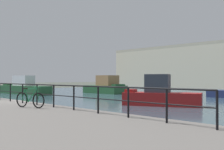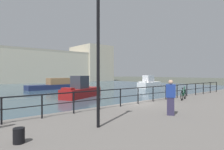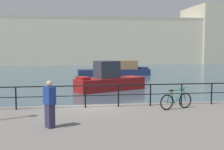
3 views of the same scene
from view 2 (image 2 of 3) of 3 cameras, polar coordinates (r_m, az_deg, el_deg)
ground_plane at (r=13.69m, az=5.63°, el=-11.64°), size 240.00×240.00×0.00m
water_basin at (r=40.73m, az=-26.83°, el=-3.62°), size 80.00×60.00×0.01m
harbor_building at (r=65.80m, az=-26.79°, el=2.39°), size 79.07×15.07×13.49m
moored_green_narrowboat at (r=23.45m, az=-9.15°, el=-4.43°), size 6.45×4.30×2.58m
moored_cabin_cruiser at (r=39.62m, az=10.96°, el=-2.42°), size 7.45×3.38×2.50m
moored_small_launch at (r=36.90m, az=-16.44°, el=-2.82°), size 9.65×2.80×2.01m
quay_railing at (r=12.85m, az=7.69°, el=-5.16°), size 25.46×0.07×1.08m
parked_bicycle at (r=15.76m, az=20.33°, el=-5.41°), size 1.71×0.58×0.98m
mooring_bollard at (r=6.36m, az=-25.78°, el=-15.79°), size 0.32×0.32×0.44m
quay_lamp_post at (r=7.27m, az=-4.11°, el=10.67°), size 0.32×0.32×5.22m
standing_person at (r=9.69m, az=16.92°, el=-6.26°), size 0.47×0.52×1.69m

